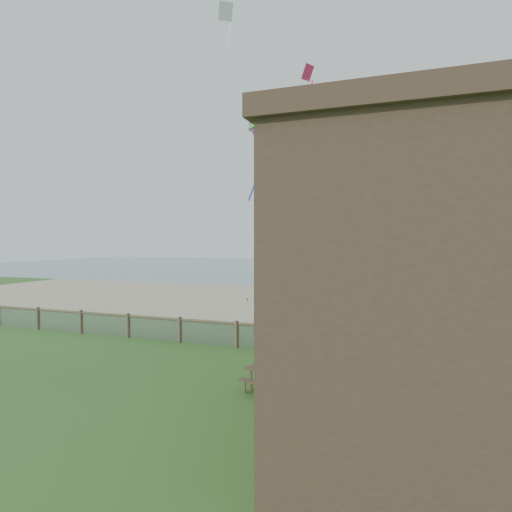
# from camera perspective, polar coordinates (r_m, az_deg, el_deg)

# --- Properties ---
(ground) EXTENTS (160.00, 160.00, 0.00)m
(ground) POSITION_cam_1_polar(r_m,az_deg,el_deg) (16.33, -11.12, -15.74)
(ground) COLOR #30581E
(ground) RESTS_ON ground
(sand_beach) EXTENTS (72.00, 20.00, 0.02)m
(sand_beach) POSITION_cam_1_polar(r_m,az_deg,el_deg) (36.47, 7.64, -5.84)
(sand_beach) COLOR tan
(sand_beach) RESTS_ON ground
(ocean) EXTENTS (160.00, 68.00, 0.02)m
(ocean) POSITION_cam_1_polar(r_m,az_deg,el_deg) (79.76, 14.92, -1.64)
(ocean) COLOR slate
(ocean) RESTS_ON ground
(chainlink_fence) EXTENTS (36.20, 0.20, 1.25)m
(chainlink_fence) POSITION_cam_1_polar(r_m,az_deg,el_deg) (21.35, -2.43, -9.94)
(chainlink_fence) COLOR brown
(chainlink_fence) RESTS_ON ground
(picnic_table) EXTENTS (2.26, 1.95, 0.81)m
(picnic_table) POSITION_cam_1_polar(r_m,az_deg,el_deg) (15.36, 2.28, -15.27)
(picnic_table) COLOR brown
(picnic_table) RESTS_ON ground
(octopus_kite) EXTENTS (4.20, 3.65, 7.22)m
(octopus_kite) POSITION_cam_1_polar(r_m,az_deg,el_deg) (31.84, 2.15, 13.14)
(octopus_kite) COLOR red
(kite_white) EXTENTS (2.03, 2.13, 2.67)m
(kite_white) POSITION_cam_1_polar(r_m,az_deg,el_deg) (36.82, -3.84, 27.24)
(kite_white) COLOR white
(kite_red) EXTENTS (1.86, 1.56, 2.38)m
(kite_red) POSITION_cam_1_polar(r_m,az_deg,el_deg) (30.68, 6.46, 20.67)
(kite_red) COLOR #D2254D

